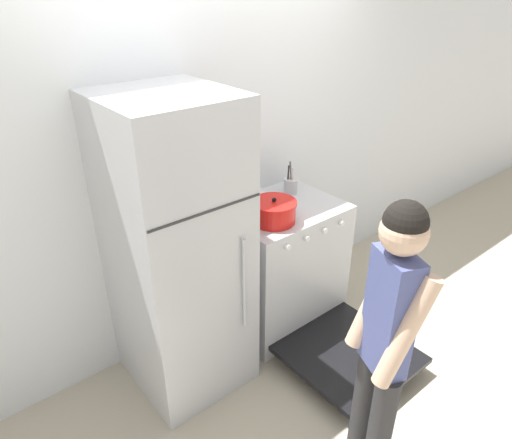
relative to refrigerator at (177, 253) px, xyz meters
The scene contains 8 objects.
ground_plane 1.10m from the refrigerator, 33.24° to the left, with size 14.00×14.00×0.00m, color #B2A893.
wall_back 0.74m from the refrigerator, 35.47° to the left, with size 10.00×0.06×2.55m.
refrigerator is the anchor object (origin of this frame).
stove_range 0.94m from the refrigerator, ahead, with size 0.81×1.38×0.93m.
dutch_oven_pot 0.66m from the refrigerator, ahead, with size 0.33×0.29×0.17m.
tea_kettle 0.68m from the refrigerator, 13.30° to the left, with size 0.25×0.20×0.26m.
utensil_jar 1.04m from the refrigerator, ahead, with size 0.10×0.10×0.24m.
person 1.24m from the refrigerator, 75.16° to the right, with size 0.34×0.38×1.58m.
Camera 1 is at (-1.57, -2.34, 2.29)m, focal length 32.00 mm.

